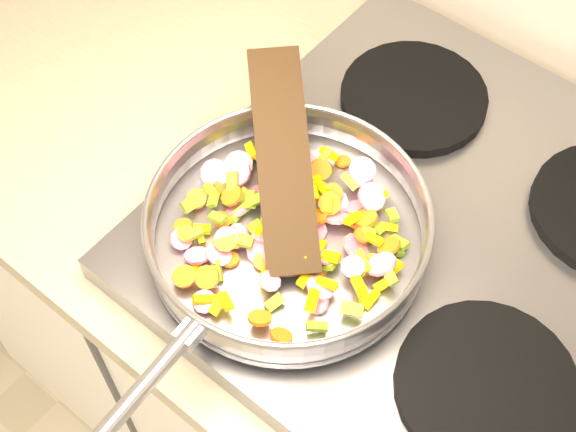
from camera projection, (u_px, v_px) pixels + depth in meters
The scene contains 7 objects.
cooktop at pixel (442, 238), 0.95m from camera, with size 0.60×0.60×0.04m, color #939399.
grate_fl at pixel (276, 239), 0.92m from camera, with size 0.19×0.19×0.02m, color black.
grate_fr at pixel (487, 386), 0.82m from camera, with size 0.19×0.19×0.02m, color black.
grate_bl at pixel (414, 97), 1.04m from camera, with size 0.19×0.19×0.02m, color black.
saute_pan at pixel (287, 227), 0.88m from camera, with size 0.35×0.52×0.06m.
vegetable_heap at pixel (290, 225), 0.89m from camera, with size 0.27×0.28×0.05m.
wooden_spatula at pixel (283, 159), 0.88m from camera, with size 0.26×0.06×0.01m, color black.
Camera 1 is at (-0.52, 1.16, 1.72)m, focal length 50.00 mm.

